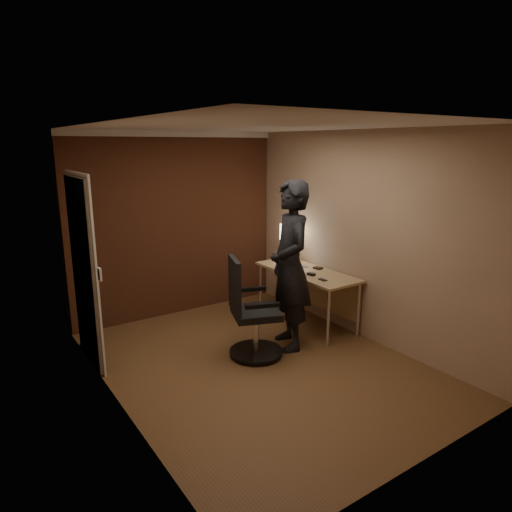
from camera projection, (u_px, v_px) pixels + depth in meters
The scene contains 9 objects.
room at pixel (171, 223), 5.74m from camera, with size 4.00×4.00×4.00m.
desk at pixel (311, 279), 6.00m from camera, with size 0.60×1.50×0.73m.
desk_lamp at pixel (291, 233), 6.26m from camera, with size 0.22×0.22×0.54m.
laptop at pixel (291, 262), 6.13m from camera, with size 0.34×0.27×0.23m.
mouse at pixel (311, 274), 5.71m from camera, with size 0.06×0.10×0.03m, color black.
phone at pixel (323, 280), 5.51m from camera, with size 0.06×0.12×0.01m, color black.
wallet at pixel (318, 268), 6.01m from camera, with size 0.09×0.11×0.02m, color black.
office_chair at pixel (250, 315), 5.04m from camera, with size 0.65×0.71×1.12m.
person at pixel (290, 266), 5.20m from camera, with size 0.71×0.47×1.96m, color black.
Camera 1 is at (-2.58, -3.75, 2.33)m, focal length 32.00 mm.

